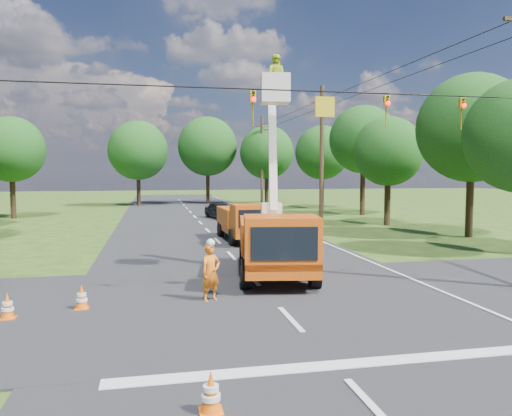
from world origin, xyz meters
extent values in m
plane|color=#264414|center=(0.00, 20.00, 0.00)|extent=(140.00, 140.00, 0.00)
cube|color=black|center=(0.00, 20.00, 0.00)|extent=(12.00, 100.00, 0.06)
cube|color=black|center=(0.00, 2.00, 0.00)|extent=(56.00, 10.00, 0.07)
cube|color=silver|center=(0.00, -3.20, 0.00)|extent=(9.00, 0.45, 0.02)
cube|color=silver|center=(5.60, 20.00, 0.00)|extent=(0.12, 90.00, 0.02)
cube|color=#CC480E|center=(0.97, 5.55, 0.79)|extent=(3.44, 6.88, 0.49)
cube|color=#CC480E|center=(0.59, 3.22, 1.64)|extent=(2.68, 2.23, 1.64)
cube|color=black|center=(0.44, 2.30, 1.70)|extent=(2.07, 0.40, 1.04)
cube|color=#CC480E|center=(1.11, 6.41, 1.48)|extent=(3.20, 4.42, 1.10)
cylinder|color=black|center=(-0.50, 3.68, 0.50)|extent=(0.51, 1.05, 1.01)
cylinder|color=black|center=(1.77, 3.31, 0.50)|extent=(0.51, 1.05, 1.01)
cylinder|color=black|center=(0.17, 7.79, 0.50)|extent=(0.51, 1.05, 1.01)
cylinder|color=black|center=(2.45, 7.42, 0.50)|extent=(0.51, 1.05, 1.01)
cube|color=silver|center=(1.31, 7.60, 2.30)|extent=(0.94, 0.94, 0.60)
cube|color=silver|center=(1.21, 7.01, 4.71)|extent=(0.54, 1.49, 4.75)
cube|color=silver|center=(1.03, 5.87, 6.96)|extent=(1.20, 1.20, 1.04)
imported|color=#C6E526|center=(1.03, 5.87, 7.40)|extent=(0.99, 0.89, 1.65)
cube|color=#CC480E|center=(1.54, 15.07, 0.70)|extent=(2.33, 5.92, 0.44)
cube|color=#CC480E|center=(1.60, 12.97, 1.46)|extent=(2.20, 1.73, 1.46)
cube|color=black|center=(1.63, 12.14, 1.51)|extent=(1.85, 0.12, 0.93)
cube|color=#CC480E|center=(1.51, 15.85, 1.32)|extent=(2.41, 3.68, 0.98)
cylinder|color=black|center=(0.57, 13.18, 0.45)|extent=(0.34, 0.91, 0.90)
cylinder|color=black|center=(2.62, 13.25, 0.45)|extent=(0.34, 0.91, 0.90)
cylinder|color=black|center=(0.45, 16.89, 0.45)|extent=(0.34, 0.91, 0.90)
cylinder|color=black|center=(2.50, 16.95, 0.45)|extent=(0.34, 0.91, 0.90)
imported|color=orange|center=(-1.82, 2.38, 0.88)|extent=(0.76, 0.67, 1.76)
imported|color=black|center=(1.95, 28.26, 0.68)|extent=(2.52, 4.26, 1.36)
cone|color=#FF650D|center=(-2.63, -4.61, 0.38)|extent=(0.36, 0.36, 0.70)
cube|color=#FF650D|center=(-2.63, -4.61, 0.04)|extent=(0.38, 0.38, 0.04)
cylinder|color=white|center=(-2.63, -4.61, 0.44)|extent=(0.26, 0.26, 0.09)
cylinder|color=white|center=(-2.63, -4.61, 0.29)|extent=(0.31, 0.31, 0.09)
cone|color=#FF650D|center=(2.27, 6.57, 0.38)|extent=(0.36, 0.36, 0.70)
cube|color=#FF650D|center=(2.27, 6.57, 0.04)|extent=(0.38, 0.38, 0.04)
cylinder|color=white|center=(2.27, 6.57, 0.44)|extent=(0.26, 0.26, 0.09)
cylinder|color=white|center=(2.27, 6.57, 0.29)|extent=(0.31, 0.31, 0.09)
cone|color=#FF650D|center=(2.70, 10.40, 0.38)|extent=(0.36, 0.36, 0.70)
cube|color=#FF650D|center=(2.70, 10.40, 0.04)|extent=(0.38, 0.38, 0.04)
cylinder|color=white|center=(2.70, 10.40, 0.44)|extent=(0.26, 0.26, 0.09)
cylinder|color=white|center=(2.70, 10.40, 0.29)|extent=(0.31, 0.31, 0.09)
cone|color=#FF650D|center=(-5.51, 2.19, 0.38)|extent=(0.36, 0.36, 0.70)
cube|color=#FF650D|center=(-5.51, 2.19, 0.04)|extent=(0.38, 0.38, 0.04)
cylinder|color=white|center=(-5.51, 2.19, 0.44)|extent=(0.26, 0.26, 0.09)
cylinder|color=white|center=(-5.51, 2.19, 0.29)|extent=(0.31, 0.31, 0.09)
cone|color=#FF650D|center=(-7.30, 1.59, 0.38)|extent=(0.36, 0.36, 0.70)
cube|color=#FF650D|center=(-7.30, 1.59, 0.04)|extent=(0.38, 0.38, 0.04)
cylinder|color=white|center=(-7.30, 1.59, 0.44)|extent=(0.26, 0.26, 0.09)
cylinder|color=white|center=(-7.30, 1.59, 0.29)|extent=(0.31, 0.31, 0.09)
cone|color=#FF650D|center=(4.95, 16.13, 0.38)|extent=(0.36, 0.36, 0.70)
cube|color=#FF650D|center=(4.95, 16.13, 0.04)|extent=(0.38, 0.38, 0.04)
cylinder|color=white|center=(4.95, 16.13, 0.44)|extent=(0.26, 0.26, 0.09)
cylinder|color=white|center=(4.95, 16.13, 0.29)|extent=(0.31, 0.31, 0.09)
cylinder|color=#4C3823|center=(8.50, 22.00, 5.00)|extent=(0.30, 0.30, 10.00)
cube|color=#4C3823|center=(8.50, 22.00, 8.80)|extent=(1.80, 0.12, 0.12)
cylinder|color=#4C3823|center=(8.50, 42.00, 5.00)|extent=(0.30, 0.30, 10.00)
cube|color=#4C3823|center=(8.50, 42.00, 8.80)|extent=(1.80, 0.12, 0.12)
cylinder|color=black|center=(-0.50, 2.00, 6.30)|extent=(18.00, 0.04, 0.04)
cube|color=gold|center=(1.60, 2.00, 5.85)|extent=(0.60, 0.05, 0.60)
imported|color=gold|center=(-0.60, 2.00, 5.75)|extent=(0.16, 0.20, 1.00)
sphere|color=#FF0C0C|center=(-0.60, 1.88, 6.00)|extent=(0.14, 0.14, 0.14)
imported|color=gold|center=(3.60, 2.00, 5.75)|extent=(0.16, 0.20, 1.00)
sphere|color=#FF0C0C|center=(3.60, 1.88, 6.00)|extent=(0.14, 0.14, 0.14)
imported|color=gold|center=(6.20, 2.00, 5.75)|extent=(0.16, 0.20, 1.00)
sphere|color=#FF0C0C|center=(6.20, 1.88, 6.00)|extent=(0.14, 0.14, 0.14)
cylinder|color=#382616|center=(-14.80, 32.00, 2.02)|extent=(0.44, 0.44, 4.05)
sphere|color=#134A17|center=(-14.80, 32.00, 5.70)|extent=(5.40, 5.40, 5.40)
cylinder|color=#382616|center=(15.00, 14.00, 2.29)|extent=(0.44, 0.44, 4.58)
sphere|color=#134A17|center=(15.00, 14.00, 6.45)|extent=(6.40, 6.40, 6.40)
cylinder|color=#382616|center=(13.20, 21.00, 1.89)|extent=(0.44, 0.44, 3.78)
sphere|color=#134A17|center=(13.20, 21.00, 5.33)|extent=(5.00, 5.00, 5.00)
cylinder|color=#382616|center=(14.80, 29.00, 2.38)|extent=(0.44, 0.44, 4.75)
sphere|color=#134A17|center=(14.80, 29.00, 6.70)|extent=(6.00, 6.00, 6.00)
cylinder|color=#382616|center=(13.80, 37.00, 2.07)|extent=(0.44, 0.44, 4.14)
sphere|color=#134A17|center=(13.80, 37.00, 5.83)|extent=(5.60, 5.60, 5.60)
cylinder|color=#382616|center=(-5.00, 45.00, 2.20)|extent=(0.44, 0.44, 4.40)
sphere|color=#134A17|center=(-5.00, 45.00, 6.20)|extent=(6.60, 6.60, 6.60)
cylinder|color=#382616|center=(3.00, 47.00, 2.42)|extent=(0.44, 0.44, 4.84)
sphere|color=#134A17|center=(3.00, 47.00, 6.82)|extent=(7.00, 7.00, 7.00)
cylinder|color=#382616|center=(9.50, 44.00, 2.16)|extent=(0.44, 0.44, 4.31)
sphere|color=#134A17|center=(9.50, 44.00, 6.08)|extent=(6.20, 6.20, 6.20)
camera|label=1|loc=(-3.51, -12.39, 3.93)|focal=35.00mm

